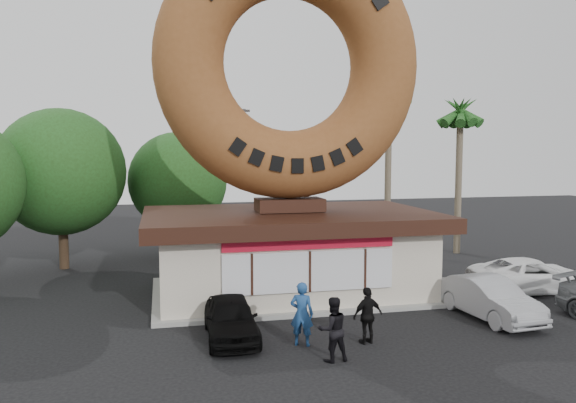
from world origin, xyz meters
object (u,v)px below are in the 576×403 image
Objects in this scene: car_black at (231,318)px; car_silver at (489,298)px; person_center at (333,329)px; person_right at (368,315)px; donut_shop at (290,250)px; person_left at (302,314)px; street_lamp at (217,172)px; car_white at (532,275)px; giant_donut at (289,65)px.

car_silver is (8.79, 0.10, 0.05)m from car_black.
car_silver is (6.33, 2.51, -0.19)m from person_center.
person_right is 0.45× the size of car_black.
person_left is at bearing -99.53° from donut_shop.
donut_shop is 2.99× the size of car_black.
person_left is (0.88, -15.83, -3.54)m from street_lamp.
street_lamp is at bearing 49.19° from car_white.
person_right reaches higher than car_white.
street_lamp is (-1.86, 10.00, -4.46)m from giant_donut.
person_left reaches higher than person_right.
street_lamp is 4.53× the size of person_center.
person_right is 0.40× the size of car_silver.
street_lamp is 17.02m from car_silver.
car_silver is at bearing 132.32° from car_white.
person_left is (-0.98, -5.82, -0.83)m from donut_shop.
car_silver is at bearing 2.11° from car_black.
person_left is at bearing -175.89° from car_silver.
giant_donut is at bearing -75.01° from person_left.
donut_shop is at bearing -79.50° from street_lamp.
car_black is 8.79m from car_silver.
person_left is at bearing -76.07° from person_center.
donut_shop is at bearing -100.31° from person_center.
donut_shop reaches higher than person_right.
street_lamp is at bearing 112.31° from car_silver.
car_black is at bearing -121.50° from donut_shop.
person_center is at bearing -85.38° from street_lamp.
street_lamp is at bearing -62.33° from person_left.
car_silver is (6.84, 1.15, -0.25)m from person_left.
street_lamp is at bearing -93.94° from person_right.
person_center is 0.47× the size of car_black.
donut_shop is at bearing 84.11° from car_white.
person_center reaches higher than person_right.
street_lamp is 2.13× the size of car_black.
person_right is (0.96, -6.10, -8.10)m from giant_donut.
person_right is 0.34× the size of car_white.
car_black is (-3.88, 1.32, -0.20)m from person_right.
person_center is (1.39, -17.20, -3.60)m from street_lamp.
giant_donut reaches higher than car_black.
person_center reaches higher than car_black.
giant_donut is 12.76m from car_white.
giant_donut is 11.15m from car_silver.
donut_shop reaches higher than car_white.
donut_shop is 5.95m from person_left.
person_left is 6.94m from car_silver.
person_center is at bearing -163.78° from car_silver.
person_center is 1.79m from person_right.
car_white reaches higher than car_black.
street_lamp is 4.25× the size of person_left.
person_right is at bearing -80.10° from street_lamp.
car_silver reaches higher than car_black.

